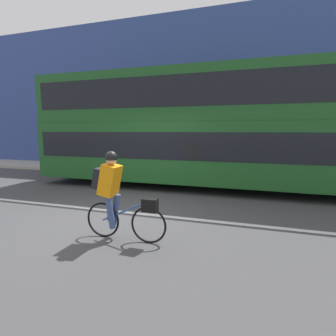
{
  "coord_description": "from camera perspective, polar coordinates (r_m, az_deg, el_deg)",
  "views": [
    {
      "loc": [
        2.92,
        -5.13,
        1.92
      ],
      "look_at": [
        1.01,
        0.92,
        1.0
      ],
      "focal_mm": 28.0,
      "sensor_mm": 36.0,
      "label": 1
    }
  ],
  "objects": [
    {
      "name": "ground_plane",
      "position": [
        6.2,
        -11.68,
        -9.95
      ],
      "size": [
        80.0,
        80.0,
        0.0
      ],
      "primitive_type": "plane",
      "color": "#424244"
    },
    {
      "name": "cyclist_on_bike",
      "position": [
        4.66,
        -11.3,
        -5.21
      ],
      "size": [
        1.52,
        0.32,
        1.57
      ],
      "color": "black",
      "rests_on": "ground_plane"
    },
    {
      "name": "bus",
      "position": [
        8.76,
        6.61,
        9.29
      ],
      "size": [
        10.84,
        2.46,
        3.76
      ],
      "color": "black",
      "rests_on": "ground_plane"
    },
    {
      "name": "sidewalk_curb",
      "position": [
        11.7,
        2.88,
        -0.89
      ],
      "size": [
        60.0,
        2.18,
        0.13
      ],
      "color": "#A8A399",
      "rests_on": "ground_plane"
    },
    {
      "name": "road_center_line",
      "position": [
        6.41,
        -10.59,
        -9.29
      ],
      "size": [
        50.0,
        0.14,
        0.01
      ],
      "primitive_type": "cube",
      "color": "silver",
      "rests_on": "ground_plane"
    },
    {
      "name": "street_sign_post",
      "position": [
        11.58,
        0.48,
        5.98
      ],
      "size": [
        0.36,
        0.09,
        2.38
      ],
      "color": "#59595B",
      "rests_on": "sidewalk_curb"
    },
    {
      "name": "building_facade",
      "position": [
        12.86,
        4.45,
        15.88
      ],
      "size": [
        60.0,
        0.3,
        7.26
      ],
      "color": "#33478C",
      "rests_on": "ground_plane"
    }
  ]
}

